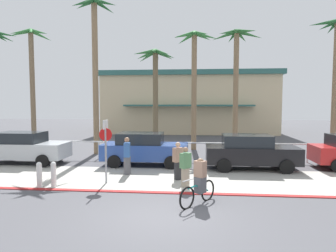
{
  "coord_description": "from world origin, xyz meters",
  "views": [
    {
      "loc": [
        0.96,
        -8.39,
        3.23
      ],
      "look_at": [
        -0.39,
        6.0,
        2.13
      ],
      "focal_mm": 32.27,
      "sensor_mm": 36.0,
      "label": 1
    }
  ],
  "objects_px": {
    "palm_tree_1": "(31,63)",
    "palm_tree_6": "(336,53)",
    "car_black_2": "(251,152)",
    "pedestrian_1": "(178,163)",
    "car_silver_0": "(25,147)",
    "bollard_2": "(54,174)",
    "stop_sign_bike_lane": "(106,142)",
    "palm_tree_5": "(236,61)",
    "cyclist_teal_0": "(199,182)",
    "palm_tree_4": "(194,61)",
    "pedestrian_2": "(127,157)",
    "car_blue_1": "(144,149)",
    "palm_tree_3": "(155,73)",
    "pedestrian_0": "(185,169)",
    "bollard_1": "(39,174)",
    "palm_tree_2": "(95,44)"
  },
  "relations": [
    {
      "from": "car_silver_0",
      "to": "pedestrian_1",
      "type": "height_order",
      "value": "car_silver_0"
    },
    {
      "from": "palm_tree_4",
      "to": "pedestrian_1",
      "type": "distance_m",
      "value": 10.06
    },
    {
      "from": "palm_tree_2",
      "to": "palm_tree_3",
      "type": "distance_m",
      "value": 4.35
    },
    {
      "from": "cyclist_teal_0",
      "to": "bollard_2",
      "type": "bearing_deg",
      "value": 166.06
    },
    {
      "from": "car_blue_1",
      "to": "pedestrian_1",
      "type": "bearing_deg",
      "value": -56.01
    },
    {
      "from": "car_black_2",
      "to": "pedestrian_1",
      "type": "bearing_deg",
      "value": -145.13
    },
    {
      "from": "car_black_2",
      "to": "pedestrian_1",
      "type": "xyz_separation_m",
      "value": [
        -3.4,
        -2.37,
        -0.13
      ]
    },
    {
      "from": "palm_tree_3",
      "to": "bollard_2",
      "type": "bearing_deg",
      "value": -104.85
    },
    {
      "from": "palm_tree_3",
      "to": "pedestrian_0",
      "type": "xyz_separation_m",
      "value": [
        2.44,
        -9.25,
        -4.59
      ]
    },
    {
      "from": "palm_tree_1",
      "to": "palm_tree_5",
      "type": "height_order",
      "value": "palm_tree_1"
    },
    {
      "from": "stop_sign_bike_lane",
      "to": "palm_tree_5",
      "type": "relative_size",
      "value": 0.31
    },
    {
      "from": "palm_tree_3",
      "to": "palm_tree_5",
      "type": "height_order",
      "value": "palm_tree_5"
    },
    {
      "from": "stop_sign_bike_lane",
      "to": "palm_tree_1",
      "type": "height_order",
      "value": "palm_tree_1"
    },
    {
      "from": "palm_tree_5",
      "to": "pedestrian_1",
      "type": "bearing_deg",
      "value": -111.44
    },
    {
      "from": "cyclist_teal_0",
      "to": "pedestrian_0",
      "type": "xyz_separation_m",
      "value": [
        -0.51,
        1.89,
        0.02
      ]
    },
    {
      "from": "palm_tree_1",
      "to": "palm_tree_6",
      "type": "height_order",
      "value": "palm_tree_6"
    },
    {
      "from": "stop_sign_bike_lane",
      "to": "pedestrian_1",
      "type": "height_order",
      "value": "stop_sign_bike_lane"
    },
    {
      "from": "palm_tree_3",
      "to": "pedestrian_1",
      "type": "height_order",
      "value": "palm_tree_3"
    },
    {
      "from": "car_black_2",
      "to": "palm_tree_2",
      "type": "bearing_deg",
      "value": 157.15
    },
    {
      "from": "car_silver_0",
      "to": "cyclist_teal_0",
      "type": "bearing_deg",
      "value": -31.46
    },
    {
      "from": "car_black_2",
      "to": "pedestrian_2",
      "type": "xyz_separation_m",
      "value": [
        -5.74,
        -1.65,
        -0.08
      ]
    },
    {
      "from": "palm_tree_2",
      "to": "car_blue_1",
      "type": "bearing_deg",
      "value": -42.1
    },
    {
      "from": "car_silver_0",
      "to": "bollard_2",
      "type": "bearing_deg",
      "value": -49.15
    },
    {
      "from": "bollard_1",
      "to": "palm_tree_3",
      "type": "distance_m",
      "value": 11.4
    },
    {
      "from": "car_blue_1",
      "to": "pedestrian_0",
      "type": "bearing_deg",
      "value": -59.85
    },
    {
      "from": "palm_tree_2",
      "to": "palm_tree_4",
      "type": "height_order",
      "value": "palm_tree_2"
    },
    {
      "from": "palm_tree_4",
      "to": "pedestrian_2",
      "type": "bearing_deg",
      "value": -110.57
    },
    {
      "from": "stop_sign_bike_lane",
      "to": "bollard_1",
      "type": "distance_m",
      "value": 2.76
    },
    {
      "from": "bollard_1",
      "to": "palm_tree_3",
      "type": "bearing_deg",
      "value": 72.55
    },
    {
      "from": "palm_tree_4",
      "to": "pedestrian_1",
      "type": "height_order",
      "value": "palm_tree_4"
    },
    {
      "from": "palm_tree_1",
      "to": "palm_tree_4",
      "type": "xyz_separation_m",
      "value": [
        12.0,
        -0.57,
        -0.06
      ]
    },
    {
      "from": "stop_sign_bike_lane",
      "to": "palm_tree_4",
      "type": "height_order",
      "value": "palm_tree_4"
    },
    {
      "from": "car_silver_0",
      "to": "car_black_2",
      "type": "xyz_separation_m",
      "value": [
        11.77,
        -0.32,
        0.0
      ]
    },
    {
      "from": "palm_tree_4",
      "to": "cyclist_teal_0",
      "type": "bearing_deg",
      "value": -88.56
    },
    {
      "from": "car_silver_0",
      "to": "pedestrian_2",
      "type": "bearing_deg",
      "value": -18.09
    },
    {
      "from": "palm_tree_1",
      "to": "pedestrian_1",
      "type": "bearing_deg",
      "value": -38.4
    },
    {
      "from": "car_silver_0",
      "to": "cyclist_teal_0",
      "type": "xyz_separation_m",
      "value": [
        9.23,
        -5.65,
        -0.18
      ]
    },
    {
      "from": "bollard_1",
      "to": "bollard_2",
      "type": "height_order",
      "value": "same"
    },
    {
      "from": "palm_tree_1",
      "to": "pedestrian_1",
      "type": "xyz_separation_m",
      "value": [
        11.42,
        -9.05,
        -5.43
      ]
    },
    {
      "from": "stop_sign_bike_lane",
      "to": "cyclist_teal_0",
      "type": "height_order",
      "value": "stop_sign_bike_lane"
    },
    {
      "from": "palm_tree_4",
      "to": "palm_tree_5",
      "type": "bearing_deg",
      "value": 6.28
    },
    {
      "from": "palm_tree_1",
      "to": "cyclist_teal_0",
      "type": "distance_m",
      "value": 18.03
    },
    {
      "from": "palm_tree_3",
      "to": "pedestrian_0",
      "type": "distance_m",
      "value": 10.61
    },
    {
      "from": "palm_tree_4",
      "to": "pedestrian_2",
      "type": "height_order",
      "value": "palm_tree_4"
    },
    {
      "from": "cyclist_teal_0",
      "to": "pedestrian_2",
      "type": "height_order",
      "value": "pedestrian_2"
    },
    {
      "from": "pedestrian_1",
      "to": "car_black_2",
      "type": "bearing_deg",
      "value": 34.87
    },
    {
      "from": "palm_tree_3",
      "to": "pedestrian_1",
      "type": "bearing_deg",
      "value": -75.7
    },
    {
      "from": "car_silver_0",
      "to": "pedestrian_2",
      "type": "distance_m",
      "value": 6.34
    },
    {
      "from": "palm_tree_4",
      "to": "palm_tree_6",
      "type": "bearing_deg",
      "value": 1.27
    },
    {
      "from": "palm_tree_1",
      "to": "pedestrian_0",
      "type": "bearing_deg",
      "value": -40.69
    }
  ]
}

